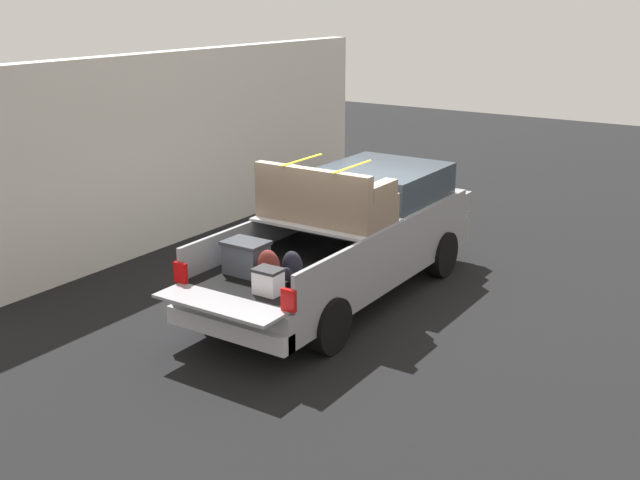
# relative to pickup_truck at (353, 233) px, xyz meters

# --- Properties ---
(ground_plane) EXTENTS (40.00, 40.00, 0.00)m
(ground_plane) POSITION_rel_pickup_truck_xyz_m (-0.35, -0.00, -0.96)
(ground_plane) COLOR black
(pickup_truck) EXTENTS (6.05, 2.06, 2.23)m
(pickup_truck) POSITION_rel_pickup_truck_xyz_m (0.00, 0.00, 0.00)
(pickup_truck) COLOR gray
(pickup_truck) RESTS_ON ground_plane
(building_facade) EXTENTS (10.45, 0.36, 3.57)m
(building_facade) POSITION_rel_pickup_truck_xyz_m (1.18, 4.28, 0.83)
(building_facade) COLOR silver
(building_facade) RESTS_ON ground_plane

